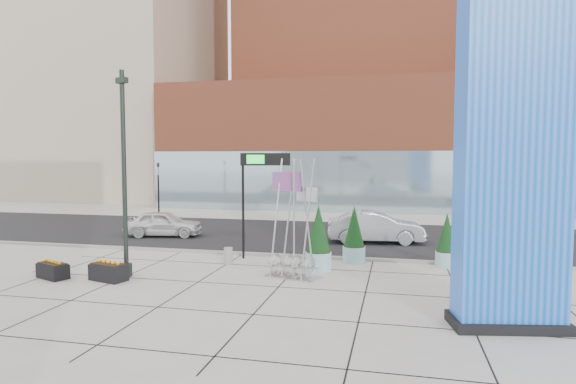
% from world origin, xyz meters
% --- Properties ---
extents(ground, '(160.00, 160.00, 0.00)m').
position_xyz_m(ground, '(0.00, 0.00, 0.00)').
color(ground, '#9E9991').
rests_on(ground, ground).
extents(street_asphalt, '(80.00, 12.00, 0.02)m').
position_xyz_m(street_asphalt, '(0.00, 10.00, 0.01)').
color(street_asphalt, black).
rests_on(street_asphalt, ground).
extents(curb_edge, '(80.00, 0.30, 0.12)m').
position_xyz_m(curb_edge, '(0.00, 4.00, 0.06)').
color(curb_edge, gray).
rests_on(curb_edge, ground).
extents(tower_podium, '(34.00, 10.00, 11.00)m').
position_xyz_m(tower_podium, '(1.00, 27.00, 5.50)').
color(tower_podium, '#A94D31').
rests_on(tower_podium, ground).
extents(tower_glass_front, '(34.00, 0.60, 5.00)m').
position_xyz_m(tower_glass_front, '(1.00, 22.20, 2.50)').
color(tower_glass_front, '#8CA5B2').
rests_on(tower_glass_front, ground).
extents(building_beige_left, '(18.00, 20.00, 34.00)m').
position_xyz_m(building_beige_left, '(-26.00, 34.00, 17.00)').
color(building_beige_left, tan).
rests_on(building_beige_left, ground).
extents(blue_pylon, '(3.11, 1.80, 9.73)m').
position_xyz_m(blue_pylon, '(7.87, -3.51, 4.70)').
color(blue_pylon, blue).
rests_on(blue_pylon, ground).
extents(lamp_post, '(0.53, 0.42, 7.72)m').
position_xyz_m(lamp_post, '(-5.00, -0.79, 3.16)').
color(lamp_post, black).
rests_on(lamp_post, ground).
extents(public_art_sculpture, '(2.17, 1.49, 4.49)m').
position_xyz_m(public_art_sculpture, '(1.21, 0.47, 1.18)').
color(public_art_sculpture, '#B5B7BA').
rests_on(public_art_sculpture, ground).
extents(concrete_bollard, '(0.36, 0.36, 0.71)m').
position_xyz_m(concrete_bollard, '(-1.93, 2.00, 0.35)').
color(concrete_bollard, gray).
rests_on(concrete_bollard, ground).
extents(overhead_street_sign, '(2.14, 0.94, 4.69)m').
position_xyz_m(overhead_street_sign, '(-0.88, 3.27, 4.03)').
color(overhead_street_sign, black).
rests_on(overhead_street_sign, ground).
extents(round_planter_east, '(0.89, 0.89, 2.23)m').
position_xyz_m(round_planter_east, '(7.00, 3.60, 1.06)').
color(round_planter_east, '#93C0C6').
rests_on(round_planter_east, ground).
extents(round_planter_mid, '(0.97, 0.97, 2.43)m').
position_xyz_m(round_planter_mid, '(3.20, 3.60, 1.15)').
color(round_planter_mid, '#93C0C6').
rests_on(round_planter_mid, ground).
extents(round_planter_west, '(1.05, 1.05, 2.63)m').
position_xyz_m(round_planter_west, '(1.95, 1.80, 1.24)').
color(round_planter_west, '#93C0C6').
rests_on(round_planter_west, ground).
extents(box_planter_north, '(1.41, 1.05, 0.70)m').
position_xyz_m(box_planter_north, '(-7.50, -1.69, 0.32)').
color(box_planter_north, black).
rests_on(box_planter_north, ground).
extents(box_planter_south, '(1.51, 1.04, 0.76)m').
position_xyz_m(box_planter_south, '(-5.29, -1.51, 0.35)').
color(box_planter_south, black).
rests_on(box_planter_south, ground).
extents(car_white_west, '(4.55, 2.52, 1.47)m').
position_xyz_m(car_white_west, '(-7.95, 7.89, 0.73)').
color(car_white_west, silver).
rests_on(car_white_west, ground).
extents(car_silver_mid, '(5.17, 2.38, 1.64)m').
position_xyz_m(car_silver_mid, '(3.90, 8.50, 0.82)').
color(car_silver_mid, '#B3B6BB').
rests_on(car_silver_mid, ground).
extents(car_dark_east, '(4.69, 2.00, 1.35)m').
position_xyz_m(car_dark_east, '(11.91, 13.11, 0.67)').
color(car_dark_east, black).
rests_on(car_dark_east, ground).
extents(traffic_signal, '(0.15, 0.18, 4.10)m').
position_xyz_m(traffic_signal, '(-12.00, 15.00, 2.30)').
color(traffic_signal, black).
rests_on(traffic_signal, ground).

